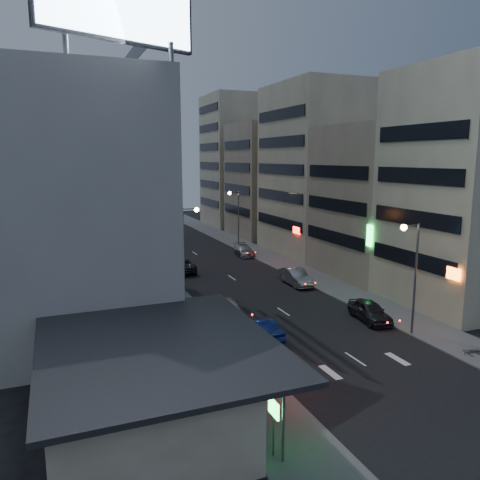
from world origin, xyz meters
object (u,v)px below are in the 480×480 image
parked_car_right_mid (296,277)px  road_car_silver (226,306)px  parked_car_right_near (370,311)px  parked_car_right_far (244,250)px  parked_car_left (181,265)px  road_car_blue (260,328)px  scooter_silver_b (477,340)px

parked_car_right_mid → road_car_silver: parked_car_right_mid is taller
parked_car_right_near → parked_car_right_far: parked_car_right_near is taller
parked_car_left → road_car_blue: bearing=94.1°
parked_car_right_mid → road_car_blue: (-9.22, -11.62, -0.07)m
parked_car_right_near → road_car_blue: size_ratio=1.03×
parked_car_right_far → scooter_silver_b: (2.73, -34.03, 0.04)m
parked_car_left → road_car_blue: size_ratio=1.26×
parked_car_right_near → parked_car_right_mid: parked_car_right_mid is taller
parked_car_right_near → parked_car_right_mid: size_ratio=0.94×
road_car_blue → parked_car_right_mid: bearing=-133.4°
parked_car_left → parked_car_right_near: bearing=118.3°
parked_car_right_near → scooter_silver_b: size_ratio=2.31×
parked_car_right_far → road_car_silver: size_ratio=0.91×
parked_car_right_mid → parked_car_right_far: parked_car_right_mid is taller
parked_car_left → parked_car_right_far: 11.34m
road_car_silver → scooter_silver_b: (13.09, -12.77, -0.03)m
parked_car_right_near → road_car_blue: parked_car_right_near is taller
parked_car_right_far → road_car_blue: (-9.81, -26.75, 0.05)m
road_car_silver → scooter_silver_b: 18.29m
road_car_silver → road_car_blue: bearing=105.7°
scooter_silver_b → road_car_blue: bearing=75.5°
parked_car_left → parked_car_right_far: bearing=-147.1°
parked_car_right_mid → parked_car_right_far: bearing=89.5°
parked_car_right_near → parked_car_right_far: bearing=97.0°
parked_car_right_near → parked_car_right_far: (0.29, 26.64, -0.10)m
parked_car_right_far → road_car_blue: bearing=-104.2°
parked_car_right_near → road_car_blue: bearing=-171.7°
parked_car_right_far → parked_car_right_mid: bearing=-86.3°
road_car_blue → road_car_silver: road_car_silver is taller
road_car_blue → scooter_silver_b: (12.54, -7.28, -0.01)m
road_car_blue → parked_car_right_far: bearing=-115.1°
parked_car_right_mid → scooter_silver_b: (3.32, -18.90, -0.08)m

